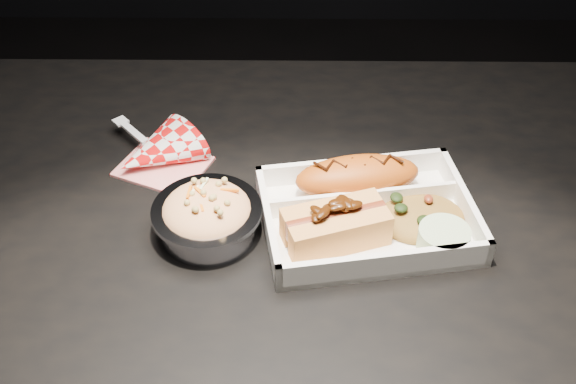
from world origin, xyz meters
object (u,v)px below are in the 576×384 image
at_px(food_tray, 367,218).
at_px(foil_coleslaw_cup, 207,215).
at_px(hotdog, 336,224).
at_px(fried_pastry, 357,176).
at_px(napkin_fork, 156,153).
at_px(dining_table, 294,280).

height_order(food_tray, foil_coleslaw_cup, foil_coleslaw_cup).
xyz_separation_m(hotdog, foil_coleslaw_cup, (-0.15, 0.02, -0.00)).
relative_size(fried_pastry, hotdog, 1.19).
distance_m(foil_coleslaw_cup, napkin_fork, 0.16).
height_order(food_tray, napkin_fork, napkin_fork).
relative_size(food_tray, napkin_fork, 1.79).
bearing_deg(food_tray, foil_coleslaw_cup, 175.03).
height_order(fried_pastry, napkin_fork, napkin_fork).
relative_size(dining_table, hotdog, 9.04).
bearing_deg(hotdog, foil_coleslaw_cup, 154.34).
bearing_deg(napkin_fork, dining_table, 14.16).
distance_m(dining_table, food_tray, 0.13).
distance_m(food_tray, foil_coleslaw_cup, 0.19).
height_order(dining_table, fried_pastry, fried_pastry).
bearing_deg(fried_pastry, dining_table, -140.86).
bearing_deg(food_tray, hotdog, -149.23).
xyz_separation_m(fried_pastry, hotdog, (-0.03, -0.09, 0.00)).
xyz_separation_m(food_tray, fried_pastry, (-0.01, 0.05, 0.02)).
bearing_deg(fried_pastry, hotdog, -109.18).
bearing_deg(foil_coleslaw_cup, napkin_fork, 121.58).
height_order(dining_table, hotdog, hotdog).
xyz_separation_m(dining_table, food_tray, (0.09, 0.01, 0.10)).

